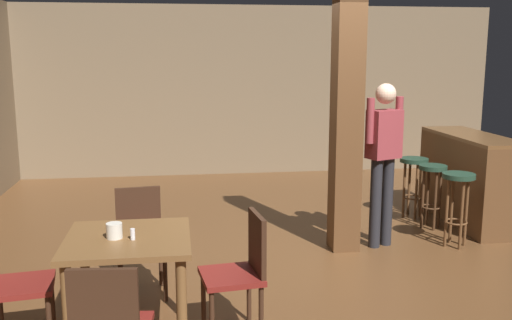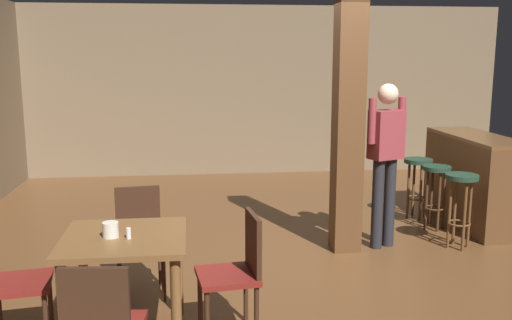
# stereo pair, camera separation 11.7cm
# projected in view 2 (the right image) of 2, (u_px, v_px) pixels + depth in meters

# --- Properties ---
(ground_plane) EXTENTS (10.80, 10.80, 0.00)m
(ground_plane) POSITION_uv_depth(u_px,v_px,m) (329.00, 267.00, 5.46)
(ground_plane) COLOR brown
(wall_back) EXTENTS (8.00, 0.10, 2.80)m
(wall_back) POSITION_uv_depth(u_px,v_px,m) (266.00, 91.00, 9.59)
(wall_back) COLOR #756047
(wall_back) RESTS_ON ground_plane
(pillar) EXTENTS (0.28, 0.28, 2.80)m
(pillar) POSITION_uv_depth(u_px,v_px,m) (348.00, 116.00, 5.72)
(pillar) COLOR brown
(pillar) RESTS_ON ground_plane
(dining_table) EXTENTS (0.86, 0.86, 0.77)m
(dining_table) POSITION_uv_depth(u_px,v_px,m) (125.00, 256.00, 3.98)
(dining_table) COLOR brown
(dining_table) RESTS_ON ground_plane
(chair_west) EXTENTS (0.48, 0.48, 0.89)m
(chair_west) POSITION_uv_depth(u_px,v_px,m) (7.00, 277.00, 3.91)
(chair_west) COLOR maroon
(chair_west) RESTS_ON ground_plane
(chair_north) EXTENTS (0.47, 0.47, 0.89)m
(chair_north) POSITION_uv_depth(u_px,v_px,m) (139.00, 235.00, 4.82)
(chair_north) COLOR maroon
(chair_north) RESTS_ON ground_plane
(chair_east) EXTENTS (0.47, 0.47, 0.89)m
(chair_east) POSITION_uv_depth(u_px,v_px,m) (238.00, 268.00, 4.08)
(chair_east) COLOR maroon
(chair_east) RESTS_ON ground_plane
(napkin_cup) EXTENTS (0.11, 0.11, 0.11)m
(napkin_cup) POSITION_uv_depth(u_px,v_px,m) (111.00, 230.00, 3.92)
(napkin_cup) COLOR silver
(napkin_cup) RESTS_ON dining_table
(salt_shaker) EXTENTS (0.03, 0.03, 0.08)m
(salt_shaker) POSITION_uv_depth(u_px,v_px,m) (129.00, 233.00, 3.89)
(salt_shaker) COLOR silver
(salt_shaker) RESTS_ON dining_table
(standing_person) EXTENTS (0.46, 0.31, 1.72)m
(standing_person) POSITION_uv_depth(u_px,v_px,m) (385.00, 154.00, 5.87)
(standing_person) COLOR maroon
(standing_person) RESTS_ON ground_plane
(bar_counter) EXTENTS (0.56, 1.64, 1.07)m
(bar_counter) POSITION_uv_depth(u_px,v_px,m) (468.00, 179.00, 6.79)
(bar_counter) COLOR brown
(bar_counter) RESTS_ON ground_plane
(bar_stool_near) EXTENTS (0.34, 0.34, 0.79)m
(bar_stool_near) POSITION_uv_depth(u_px,v_px,m) (461.00, 194.00, 5.91)
(bar_stool_near) COLOR #1E3828
(bar_stool_near) RESTS_ON ground_plane
(bar_stool_mid) EXTENTS (0.32, 0.32, 0.75)m
(bar_stool_mid) POSITION_uv_depth(u_px,v_px,m) (436.00, 183.00, 6.55)
(bar_stool_mid) COLOR #1E3828
(bar_stool_mid) RESTS_ON ground_plane
(bar_stool_far) EXTENTS (0.34, 0.34, 0.75)m
(bar_stool_far) POSITION_uv_depth(u_px,v_px,m) (418.00, 174.00, 7.01)
(bar_stool_far) COLOR #1E3828
(bar_stool_far) RESTS_ON ground_plane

